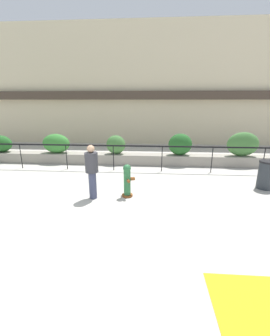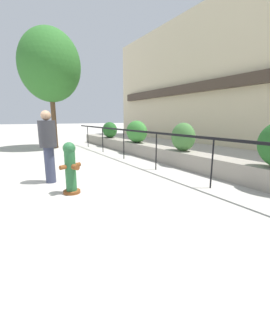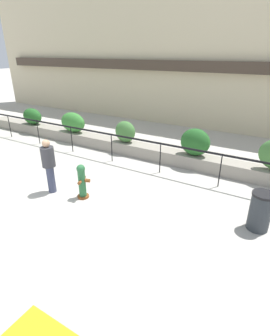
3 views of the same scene
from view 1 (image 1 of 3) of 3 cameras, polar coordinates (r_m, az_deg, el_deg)
name	(u,v)px [view 1 (image 1 of 3)]	position (r m, az deg, el deg)	size (l,w,h in m)	color
ground_plane	(81,230)	(5.81, -13.67, -14.98)	(120.00, 120.00, 0.00)	#B2ADA3
building_facade	(129,86)	(16.78, -1.54, 20.07)	(30.00, 1.36, 8.00)	beige
planter_wall_low	(117,159)	(11.16, -4.50, 2.36)	(18.00, 0.70, 0.50)	gray
fence_railing_segment	(113,148)	(9.93, -5.56, 5.08)	(15.00, 0.05, 1.15)	black
hedge_bush_0	(1,144)	(13.29, -30.98, 5.32)	(1.17, 0.70, 0.84)	#235B23
hedge_bush_1	(56,143)	(11.86, -19.40, 5.90)	(1.35, 0.70, 0.95)	#387F33
hedge_bush_2	(116,145)	(11.01, -4.87, 5.92)	(0.93, 0.62, 0.91)	#427538
hedge_bush_3	(180,144)	(10.95, 11.39, 5.90)	(1.11, 0.70, 1.02)	#235B23
hedge_bush_4	(243,144)	(11.65, 25.71, 5.47)	(1.45, 0.56, 1.12)	#427538
fire_hydrant	(127,180)	(7.23, -1.98, -3.13)	(0.48, 0.47, 1.08)	brown
pedestrian	(92,169)	(7.08, -10.91, -0.17)	(0.52, 0.52, 1.73)	#383D56
tactile_warning_pad	(256,307)	(4.41, 28.34, -28.61)	(1.30, 1.30, 0.01)	gold
trash_bin	(266,175)	(9.15, 30.29, -1.49)	(0.55, 0.55, 1.01)	#2D3338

